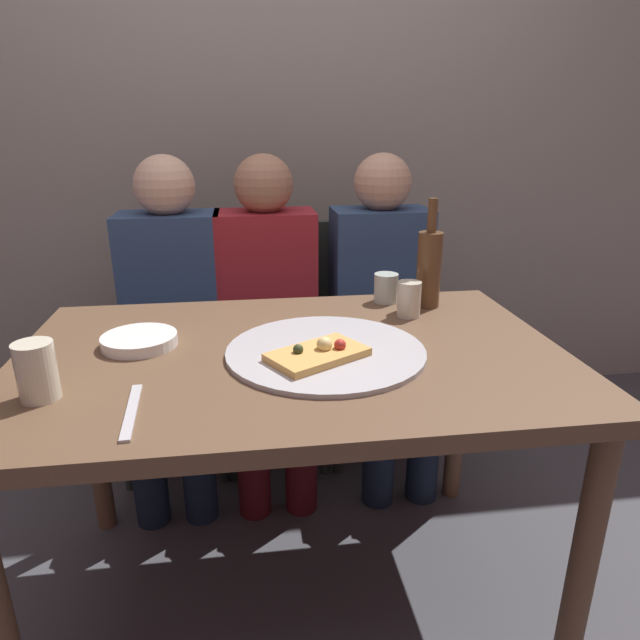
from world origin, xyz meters
TOP-DOWN VIEW (x-y plane):
  - ground_plane at (0.00, 0.00)m, footprint 8.00×8.00m
  - back_wall at (0.00, 1.27)m, footprint 6.00×0.10m
  - dining_table at (0.00, 0.00)m, footprint 1.32×0.86m
  - pizza_tray at (0.08, -0.03)m, footprint 0.48×0.48m
  - pizza_slice_last at (0.05, -0.08)m, footprint 0.26×0.22m
  - wine_bottle at (0.43, 0.29)m, footprint 0.07×0.07m
  - tumbler_near at (-0.52, -0.18)m, footprint 0.08×0.08m
  - tumbler_far at (0.35, 0.21)m, footprint 0.07×0.07m
  - wine_glass at (0.32, 0.35)m, footprint 0.07×0.07m
  - plate_stack at (-0.37, 0.08)m, footprint 0.18×0.18m
  - table_knife at (-0.33, -0.27)m, footprint 0.03×0.22m
  - chair_left at (-0.37, 0.83)m, footprint 0.44×0.44m
  - chair_middle at (-0.02, 0.83)m, footprint 0.44×0.44m
  - chair_right at (0.41, 0.83)m, footprint 0.44×0.44m
  - guest_in_sweater at (-0.37, 0.68)m, footprint 0.36×0.56m
  - guest_in_beanie at (-0.02, 0.68)m, footprint 0.36×0.56m
  - guest_by_wall at (0.41, 0.68)m, footprint 0.36×0.56m

SIDE VIEW (x-z plane):
  - ground_plane at x=0.00m, z-range 0.00..0.00m
  - chair_left at x=-0.37m, z-range 0.06..0.96m
  - chair_middle at x=-0.02m, z-range 0.06..0.96m
  - chair_right at x=0.41m, z-range 0.06..0.96m
  - guest_in_sweater at x=-0.37m, z-range 0.06..1.23m
  - guest_in_beanie at x=-0.02m, z-range 0.06..1.23m
  - guest_by_wall at x=0.41m, z-range 0.06..1.23m
  - dining_table at x=0.00m, z-range 0.28..1.03m
  - table_knife at x=-0.33m, z-range 0.75..0.75m
  - pizza_tray at x=0.08m, z-range 0.75..0.76m
  - plate_stack at x=-0.37m, z-range 0.75..0.78m
  - pizza_slice_last at x=0.05m, z-range 0.75..0.79m
  - wine_glass at x=0.32m, z-range 0.75..0.84m
  - tumbler_far at x=0.35m, z-range 0.75..0.85m
  - tumbler_near at x=-0.52m, z-range 0.75..0.87m
  - wine_bottle at x=0.43m, z-range 0.71..1.03m
  - back_wall at x=0.00m, z-range 0.00..2.60m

